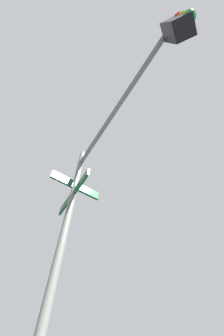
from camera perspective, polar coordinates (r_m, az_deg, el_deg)
traffic_signal_near at (r=3.25m, az=0.97°, el=8.02°), size 2.26×3.19×5.63m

